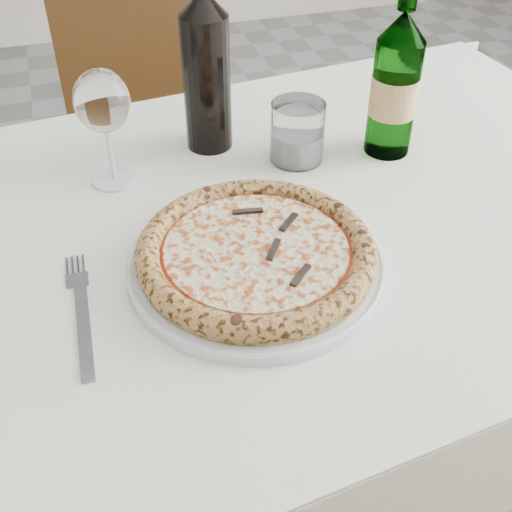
% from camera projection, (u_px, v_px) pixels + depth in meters
% --- Properties ---
extents(dining_table, '(1.44, 0.95, 0.76)m').
position_uv_depth(dining_table, '(236.00, 274.00, 0.93)').
color(dining_table, brown).
rests_on(dining_table, floor).
extents(chair_far, '(0.46, 0.46, 0.93)m').
position_uv_depth(chair_far, '(141.00, 119.00, 1.57)').
color(chair_far, brown).
rests_on(chair_far, floor).
extents(plate, '(0.32, 0.32, 0.02)m').
position_uv_depth(plate, '(256.00, 263.00, 0.79)').
color(plate, silver).
rests_on(plate, dining_table).
extents(pizza, '(0.29, 0.29, 0.03)m').
position_uv_depth(pizza, '(256.00, 252.00, 0.78)').
color(pizza, tan).
rests_on(pizza, plate).
extents(fork, '(0.03, 0.22, 0.00)m').
position_uv_depth(fork, '(82.00, 313.00, 0.73)').
color(fork, slate).
rests_on(fork, dining_table).
extents(wine_glass, '(0.08, 0.08, 0.17)m').
position_uv_depth(wine_glass, '(102.00, 104.00, 0.87)').
color(wine_glass, silver).
rests_on(wine_glass, dining_table).
extents(tumbler, '(0.08, 0.08, 0.09)m').
position_uv_depth(tumbler, '(297.00, 136.00, 0.97)').
color(tumbler, white).
rests_on(tumbler, dining_table).
extents(beer_bottle, '(0.07, 0.07, 0.27)m').
position_uv_depth(beer_bottle, '(395.00, 85.00, 0.95)').
color(beer_bottle, '#32782F').
rests_on(beer_bottle, dining_table).
extents(wine_bottle, '(0.07, 0.07, 0.30)m').
position_uv_depth(wine_bottle, '(206.00, 70.00, 0.95)').
color(wine_bottle, black).
rests_on(wine_bottle, dining_table).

